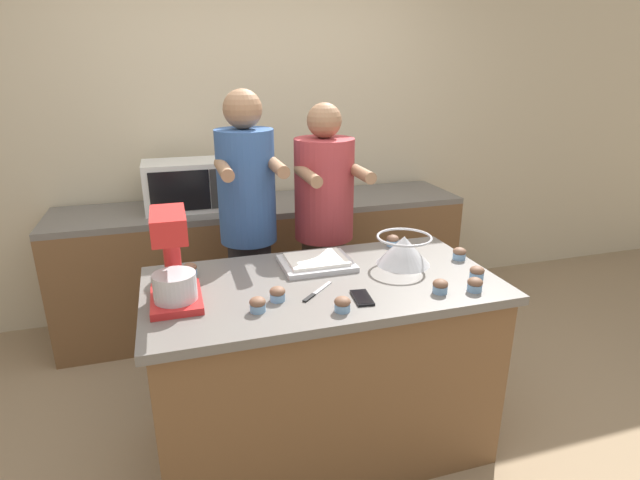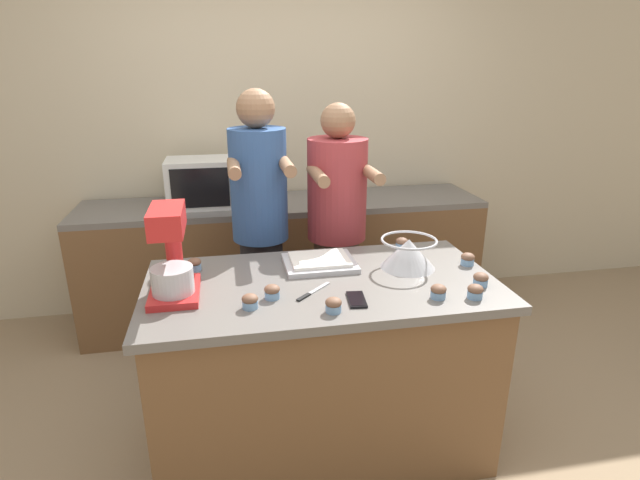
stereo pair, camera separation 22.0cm
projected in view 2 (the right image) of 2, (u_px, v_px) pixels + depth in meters
name	position (u px, v px, depth m)	size (l,w,h in m)	color
ground_plane	(322.00, 441.00, 2.52)	(16.00, 16.00, 0.00)	#937A5B
back_wall	(276.00, 129.00, 3.67)	(10.00, 0.06, 2.70)	beige
island_counter	(322.00, 366.00, 2.37)	(1.56, 0.81, 0.88)	brown
back_counter	(285.00, 260.00, 3.65)	(2.80, 0.60, 0.89)	brown
person_left	(261.00, 233.00, 2.83)	(0.33, 0.50, 1.68)	#232328
person_right	(337.00, 237.00, 2.93)	(0.35, 0.51, 1.60)	brown
stand_mixer	(171.00, 258.00, 2.03)	(0.20, 0.30, 0.38)	red
mixing_bowl	(408.00, 252.00, 2.35)	(0.27, 0.27, 0.14)	#BCBCC1
baking_tray	(320.00, 262.00, 2.39)	(0.34, 0.28, 0.04)	#BCBCC1
microwave_oven	(208.00, 182.00, 3.35)	(0.54, 0.33, 0.32)	silver
cell_phone	(357.00, 299.00, 2.04)	(0.09, 0.15, 0.01)	black
knife	(312.00, 293.00, 2.10)	(0.17, 0.16, 0.01)	#BCBCC1
cupcake_0	(272.00, 292.00, 2.05)	(0.07, 0.07, 0.06)	#759EC6
cupcake_1	(250.00, 301.00, 1.97)	(0.07, 0.07, 0.06)	#759EC6
cupcake_2	(438.00, 291.00, 2.05)	(0.07, 0.07, 0.06)	#759EC6
cupcake_3	(402.00, 243.00, 2.60)	(0.07, 0.07, 0.06)	#759EC6
cupcake_4	(481.00, 279.00, 2.17)	(0.07, 0.07, 0.06)	#759EC6
cupcake_5	(468.00, 259.00, 2.39)	(0.07, 0.07, 0.06)	#759EC6
cupcake_6	(333.00, 305.00, 1.94)	(0.07, 0.07, 0.06)	#759EC6
cupcake_7	(475.00, 291.00, 2.05)	(0.07, 0.07, 0.06)	#759EC6
cupcake_8	(194.00, 264.00, 2.33)	(0.07, 0.07, 0.06)	#759EC6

